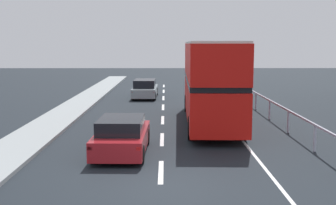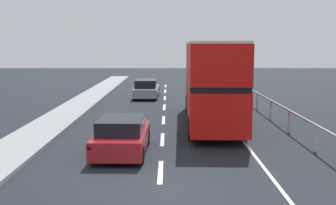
# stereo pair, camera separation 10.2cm
# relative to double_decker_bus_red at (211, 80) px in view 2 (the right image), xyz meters

# --- Properties ---
(ground_plane) EXTENTS (74.42, 120.00, 0.10)m
(ground_plane) POSITION_rel_double_decker_bus_red_xyz_m (-2.46, -9.50, -2.30)
(ground_plane) COLOR black
(lane_paint_markings) EXTENTS (3.58, 46.00, 0.01)m
(lane_paint_markings) POSITION_rel_double_decker_bus_red_xyz_m (-0.46, -0.83, -2.25)
(lane_paint_markings) COLOR silver
(lane_paint_markings) RESTS_ON ground
(bridge_side_railing) EXTENTS (0.10, 42.00, 1.07)m
(bridge_side_railing) POSITION_rel_double_decker_bus_red_xyz_m (3.38, -0.50, -1.38)
(bridge_side_railing) COLOR #AFADC0
(bridge_side_railing) RESTS_ON ground
(double_decker_bus_red) EXTENTS (2.74, 10.67, 4.19)m
(double_decker_bus_red) POSITION_rel_double_decker_bus_red_xyz_m (0.00, 0.00, 0.00)
(double_decker_bus_red) COLOR red
(double_decker_bus_red) RESTS_ON ground
(hatchback_car_near) EXTENTS (1.94, 4.24, 1.38)m
(hatchback_car_near) POSITION_rel_double_decker_bus_red_xyz_m (-3.94, -5.95, -1.58)
(hatchback_car_near) COLOR maroon
(hatchback_car_near) RESTS_ON ground
(sedan_car_ahead) EXTENTS (1.90, 4.52, 1.40)m
(sedan_car_ahead) POSITION_rel_double_decker_bus_red_xyz_m (-3.86, 10.63, -1.58)
(sedan_car_ahead) COLOR gray
(sedan_car_ahead) RESTS_ON ground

